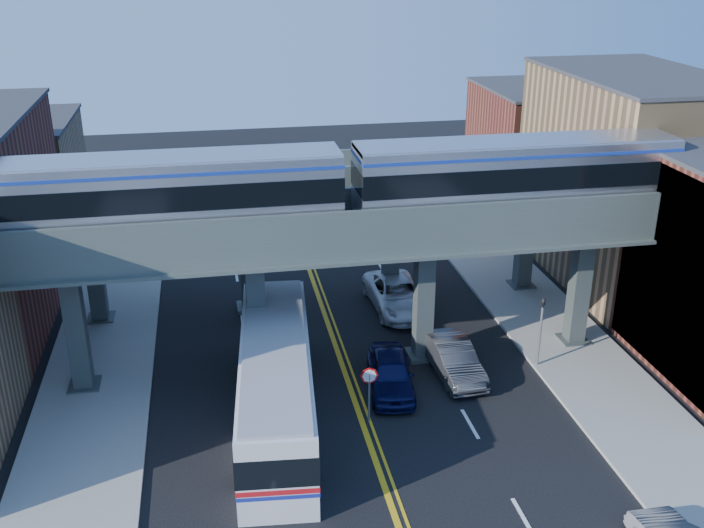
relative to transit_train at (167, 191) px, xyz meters
The scene contains 17 objects.
ground 14.32m from the transit_train, 46.88° to the right, with size 120.00×120.00×0.00m, color black.
sidewalk_west 10.18m from the transit_train, 153.48° to the left, with size 5.00×70.00×0.16m, color gray.
sidewalk_east 21.17m from the transit_train, ahead, with size 5.00×70.00×0.16m, color gray.
building_west_c 24.28m from the transit_train, 117.66° to the left, with size 8.00×10.00×8.00m, color #95764D.
building_east_b 27.39m from the transit_train, 17.11° to the left, with size 8.00×14.00×12.00m, color #95764D.
building_east_c 33.75m from the transit_train, 38.94° to the left, with size 8.00×10.00×9.00m, color brown.
mural_panel 22.84m from the transit_train, 10.29° to the right, with size 0.10×9.50×9.50m, color #2AB2B8.
elevated_viaduct_near 7.98m from the transit_train, ahead, with size 52.00×3.60×7.40m.
elevated_viaduct_far 10.62m from the transit_train, 43.05° to the left, with size 52.00×3.60×7.40m.
transit_train is the anchor object (origin of this frame).
stop_sign 11.89m from the transit_train, 32.69° to the right, with size 0.76×0.09×2.63m.
traffic_signal 18.18m from the transit_train, ahead, with size 0.15×0.18×4.10m.
transit_bus 9.36m from the transit_train, 45.69° to the right, with size 4.12×13.60×3.45m.
car_lane_a 12.79m from the transit_train, 15.78° to the right, with size 1.97×4.90×1.67m, color #0F0F39.
car_lane_b 15.17m from the transit_train, ahead, with size 1.74×5.00×1.65m, color #2E2E31.
car_lane_c 15.34m from the transit_train, 25.62° to the left, with size 2.78×6.04×1.68m, color white.
car_lane_d 22.66m from the transit_train, 59.01° to the left, with size 2.33×5.73×1.66m, color silver.
Camera 1 is at (-5.63, -24.77, 19.15)m, focal length 40.00 mm.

